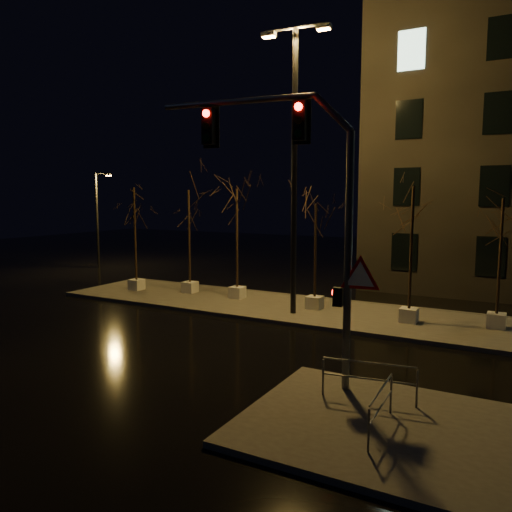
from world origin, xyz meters
The scene contains 14 objects.
ground centered at (0.00, 0.00, 0.00)m, with size 90.00×90.00×0.00m, color black.
median centered at (0.00, 6.00, 0.07)m, with size 22.00×5.00×0.15m, color #423E3B.
sidewalk_corner centered at (7.50, -3.50, 0.07)m, with size 7.00×5.00×0.15m, color #423E3B.
tree_0 centered at (-8.39, 5.78, 4.30)m, with size 1.80×1.80×5.47m.
tree_1 centered at (-5.49, 6.53, 4.19)m, with size 1.80×1.80×5.32m.
tree_2 centered at (-2.67, 6.50, 4.23)m, with size 1.80×1.80×5.37m.
tree_3 centered at (1.49, 6.12, 3.71)m, with size 1.80×1.80×4.70m.
tree_4 centered at (5.59, 5.72, 4.25)m, with size 1.80×1.80×5.40m.
tree_5 centered at (8.64, 6.41, 3.90)m, with size 1.80×1.80×4.94m.
traffic_signal_mast centered at (4.42, -2.09, 5.02)m, with size 6.06×0.71×7.42m.
streetlight_main centered at (1.00, 4.94, 6.80)m, with size 2.88×0.54×11.53m.
streetlight_far centered at (-16.95, 11.49, 3.65)m, with size 1.29×0.50×6.63m.
guard_rail_a centered at (6.35, -2.47, 0.78)m, with size 2.23×0.40×0.97m.
guard_rail_b centered at (7.02, -3.87, 0.76)m, with size 0.09×1.99×0.94m.
Camera 1 is at (9.50, -13.81, 5.04)m, focal length 35.00 mm.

